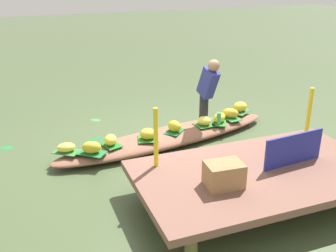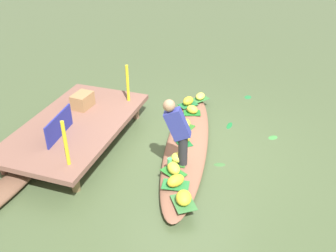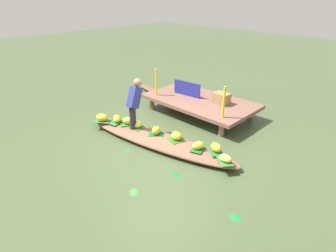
% 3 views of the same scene
% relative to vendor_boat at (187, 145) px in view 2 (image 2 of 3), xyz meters
% --- Properties ---
extents(canal_water, '(40.00, 40.00, 0.00)m').
position_rel_vendor_boat_xyz_m(canal_water, '(0.00, 0.00, -0.11)').
color(canal_water, '#465735').
rests_on(canal_water, ground).
extents(dock_platform, '(3.20, 1.80, 0.45)m').
position_rel_vendor_boat_xyz_m(dock_platform, '(-0.44, 2.14, 0.28)').
color(dock_platform, brown).
rests_on(dock_platform, ground).
extents(vendor_boat, '(4.24, 1.51, 0.22)m').
position_rel_vendor_boat_xyz_m(vendor_boat, '(0.00, 0.00, 0.00)').
color(vendor_boat, brown).
rests_on(vendor_boat, ground).
extents(leaf_mat_0, '(0.35, 0.33, 0.01)m').
position_rel_vendor_boat_xyz_m(leaf_mat_0, '(-0.70, -0.03, 0.11)').
color(leaf_mat_0, '#2C6924').
rests_on(leaf_mat_0, vendor_boat).
extents(banana_bunch_0, '(0.31, 0.31, 0.16)m').
position_rel_vendor_boat_xyz_m(banana_bunch_0, '(-0.70, -0.03, 0.19)').
color(banana_bunch_0, '#F3E14A').
rests_on(banana_bunch_0, vendor_boat).
extents(leaf_mat_1, '(0.42, 0.49, 0.01)m').
position_rel_vendor_boat_xyz_m(leaf_mat_1, '(-1.02, -0.06, 0.11)').
color(leaf_mat_1, '#297A2B').
rests_on(leaf_mat_1, vendor_boat).
extents(banana_bunch_1, '(0.35, 0.34, 0.18)m').
position_rel_vendor_boat_xyz_m(banana_bunch_1, '(-1.02, -0.06, 0.20)').
color(banana_bunch_1, yellow).
rests_on(banana_bunch_1, vendor_boat).
extents(leaf_mat_2, '(0.52, 0.49, 0.01)m').
position_rel_vendor_boat_xyz_m(leaf_mat_2, '(-1.67, -0.43, 0.11)').
color(leaf_mat_2, '#38743A').
rests_on(leaf_mat_2, vendor_boat).
extents(banana_bunch_2, '(0.36, 0.32, 0.19)m').
position_rel_vendor_boat_xyz_m(banana_bunch_2, '(-1.67, -0.43, 0.21)').
color(banana_bunch_2, yellow).
rests_on(banana_bunch_2, vendor_boat).
extents(leaf_mat_3, '(0.44, 0.43, 0.01)m').
position_rel_vendor_boat_xyz_m(leaf_mat_3, '(-0.09, 0.05, 0.11)').
color(leaf_mat_3, '#17652B').
rests_on(leaf_mat_3, vendor_boat).
extents(banana_bunch_3, '(0.27, 0.31, 0.20)m').
position_rel_vendor_boat_xyz_m(banana_bunch_3, '(-0.09, 0.05, 0.21)').
color(banana_bunch_3, gold).
rests_on(banana_bunch_3, vendor_boat).
extents(leaf_mat_4, '(0.40, 0.41, 0.01)m').
position_rel_vendor_boat_xyz_m(leaf_mat_4, '(0.43, 0.19, 0.11)').
color(leaf_mat_4, '#2E7023').
rests_on(leaf_mat_4, vendor_boat).
extents(banana_bunch_4, '(0.30, 0.29, 0.18)m').
position_rel_vendor_boat_xyz_m(banana_bunch_4, '(0.43, 0.19, 0.20)').
color(banana_bunch_4, yellow).
rests_on(banana_bunch_4, vendor_boat).
extents(leaf_mat_5, '(0.48, 0.45, 0.01)m').
position_rel_vendor_boat_xyz_m(leaf_mat_5, '(1.40, 0.38, 0.11)').
color(leaf_mat_5, '#1F6A34').
rests_on(leaf_mat_5, vendor_boat).
extents(banana_bunch_5, '(0.34, 0.28, 0.19)m').
position_rel_vendor_boat_xyz_m(banana_bunch_5, '(1.40, 0.38, 0.21)').
color(banana_bunch_5, gold).
rests_on(banana_bunch_5, vendor_boat).
extents(leaf_mat_6, '(0.32, 0.47, 0.01)m').
position_rel_vendor_boat_xyz_m(leaf_mat_6, '(-1.32, -0.19, 0.11)').
color(leaf_mat_6, '#287A38').
rests_on(leaf_mat_6, vendor_boat).
extents(banana_bunch_6, '(0.37, 0.34, 0.18)m').
position_rel_vendor_boat_xyz_m(banana_bunch_6, '(-1.32, -0.19, 0.20)').
color(banana_bunch_6, gold).
rests_on(banana_bunch_6, vendor_boat).
extents(leaf_mat_7, '(0.35, 0.42, 0.01)m').
position_rel_vendor_boat_xyz_m(leaf_mat_7, '(1.06, 0.20, 0.11)').
color(leaf_mat_7, '#1E6C25').
rests_on(leaf_mat_7, vendor_boat).
extents(banana_bunch_7, '(0.28, 0.31, 0.17)m').
position_rel_vendor_boat_xyz_m(banana_bunch_7, '(1.06, 0.20, 0.20)').
color(banana_bunch_7, yellow).
rests_on(banana_bunch_7, vendor_boat).
extents(leaf_mat_8, '(0.46, 0.44, 0.01)m').
position_rel_vendor_boat_xyz_m(leaf_mat_8, '(1.76, 0.20, 0.11)').
color(leaf_mat_8, '#347537').
rests_on(leaf_mat_8, vendor_boat).
extents(banana_bunch_8, '(0.30, 0.22, 0.14)m').
position_rel_vendor_boat_xyz_m(banana_bunch_8, '(1.76, 0.20, 0.18)').
color(banana_bunch_8, '#F9E651').
rests_on(banana_bunch_8, vendor_boat).
extents(vendor_person, '(0.26, 0.48, 1.22)m').
position_rel_vendor_boat_xyz_m(vendor_person, '(-0.75, -0.04, 0.80)').
color(vendor_person, '#28282D').
rests_on(vendor_person, vendor_boat).
extents(water_bottle, '(0.08, 0.08, 0.23)m').
position_rel_vendor_boat_xyz_m(water_bottle, '(-0.96, 0.03, 0.22)').
color(water_bottle, '#45BB66').
rests_on(water_bottle, vendor_boat).
extents(market_banner, '(0.93, 0.12, 0.43)m').
position_rel_vendor_boat_xyz_m(market_banner, '(-0.94, 2.14, 0.56)').
color(market_banner, navy).
rests_on(market_banner, dock_platform).
extents(railing_post_west, '(0.06, 0.06, 0.81)m').
position_rel_vendor_boat_xyz_m(railing_post_west, '(-1.64, 1.54, 0.75)').
color(railing_post_west, yellow).
rests_on(railing_post_west, dock_platform).
extents(railing_post_east, '(0.06, 0.06, 0.81)m').
position_rel_vendor_boat_xyz_m(railing_post_east, '(0.76, 1.54, 0.75)').
color(railing_post_east, yellow).
rests_on(railing_post_east, dock_platform).
extents(produce_crate, '(0.46, 0.35, 0.30)m').
position_rel_vendor_boat_xyz_m(produce_crate, '(0.18, 2.31, 0.49)').
color(produce_crate, '#9F754B').
rests_on(produce_crate, dock_platform).
extents(drifting_plant_0, '(0.24, 0.20, 0.01)m').
position_rel_vendor_boat_xyz_m(drifting_plant_0, '(2.66, -0.80, -0.10)').
color(drifting_plant_0, '#23743A').
rests_on(drifting_plant_0, ground).
extents(drifting_plant_1, '(0.26, 0.25, 0.01)m').
position_rel_vendor_boat_xyz_m(drifting_plant_1, '(0.98, -1.55, -0.10)').
color(drifting_plant_1, '#3D893D').
rests_on(drifting_plant_1, ground).
extents(drifting_plant_2, '(0.18, 0.24, 0.01)m').
position_rel_vendor_boat_xyz_m(drifting_plant_2, '(-0.27, -0.70, -0.10)').
color(drifting_plant_2, '#396833').
rests_on(drifting_plant_2, ground).
extents(drifting_plant_3, '(0.30, 0.12, 0.01)m').
position_rel_vendor_boat_xyz_m(drifting_plant_3, '(1.17, -0.62, -0.10)').
color(drifting_plant_3, '#1A6E31').
rests_on(drifting_plant_3, ground).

